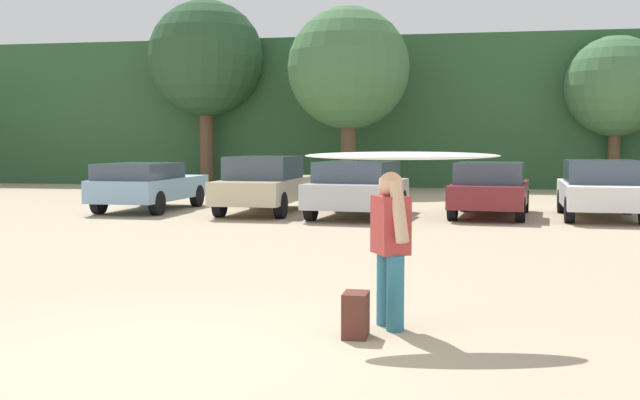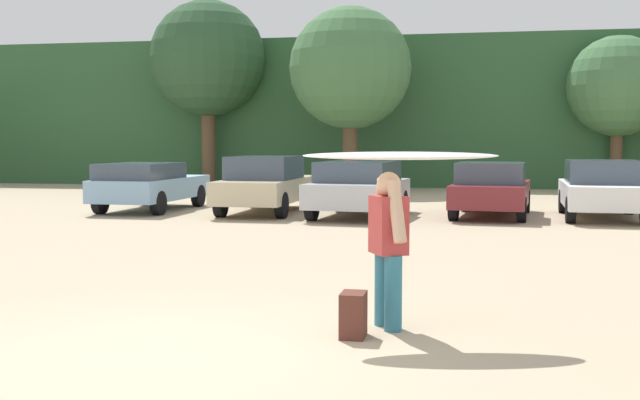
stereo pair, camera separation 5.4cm
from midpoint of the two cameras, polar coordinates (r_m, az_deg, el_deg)
name	(u,v)px [view 2 (the right image)]	position (r m, az deg, el deg)	size (l,w,h in m)	color
ground_plane	(156,355)	(7.50, -11.50, -10.86)	(120.00, 120.00, 0.00)	tan
hillside_ridge	(416,116)	(39.18, 6.96, 6.02)	(108.00, 12.00, 6.33)	#2D5633
tree_center_right	(208,59)	(34.34, -8.03, 10.00)	(4.89, 4.89, 7.88)	brown
tree_center	(350,69)	(30.97, 2.25, 9.42)	(4.72, 4.72, 7.12)	brown
tree_center_left	(618,87)	(33.08, 20.71, 7.64)	(3.91, 3.91, 6.03)	brown
parked_car_sky_blue	(149,184)	(22.62, -12.16, 1.10)	(1.98, 4.38, 1.35)	#84ADD1
parked_car_champagne	(267,184)	(21.54, -3.79, 1.19)	(1.88, 4.76, 1.54)	beige
parked_car_silver	(359,187)	(20.31, 2.89, 0.93)	(2.31, 4.19, 1.43)	silver
parked_car_maroon	(491,189)	(20.82, 12.32, 0.80)	(2.19, 4.25, 1.41)	maroon
parked_car_white	(602,188)	(21.07, 19.72, 0.80)	(2.05, 4.28, 1.47)	white
person_adult	(388,240)	(8.23, 5.13, -2.91)	(0.46, 0.72, 1.63)	teal
surfboard_white	(401,156)	(8.05, 6.04, 3.19)	(2.07, 0.97, 0.11)	white
backpack_dropped	(353,315)	(7.94, 2.61, -8.26)	(0.24, 0.34, 0.45)	#592D23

